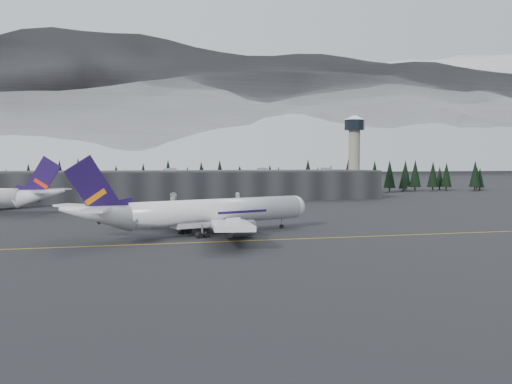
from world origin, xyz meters
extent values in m
plane|color=black|center=(0.00, 0.00, 0.00)|extent=(1400.00, 1400.00, 0.00)
cube|color=gold|center=(0.00, -2.00, 0.01)|extent=(400.00, 0.40, 0.02)
cube|color=black|center=(0.00, 125.00, 6.00)|extent=(160.00, 30.00, 12.00)
cube|color=#333335|center=(0.00, 125.00, 12.30)|extent=(160.00, 30.00, 0.60)
cylinder|color=gray|center=(75.00, 128.00, 16.00)|extent=(5.20, 5.20, 32.00)
cylinder|color=black|center=(75.00, 128.00, 33.25)|extent=(9.20, 9.20, 4.50)
cone|color=silver|center=(75.00, 128.00, 36.70)|extent=(10.00, 10.00, 2.00)
cube|color=black|center=(0.00, 162.00, 7.50)|extent=(360.00, 20.00, 15.00)
cylinder|color=silver|center=(-11.14, 11.21, 5.22)|extent=(43.09, 20.00, 5.70)
sphere|color=silver|center=(9.45, 18.52, 5.22)|extent=(5.70, 5.70, 5.70)
cone|color=silver|center=(-38.00, 1.68, 6.08)|extent=(16.95, 10.71, 8.25)
cube|color=silver|center=(-21.44, 23.18, 3.70)|extent=(24.77, 23.57, 2.44)
cylinder|color=gray|center=(-14.32, 20.16, 2.09)|extent=(7.03, 5.47, 3.61)
cube|color=silver|center=(-11.58, -4.57, 3.70)|extent=(11.43, 27.45, 2.44)
cylinder|color=gray|center=(-7.96, 2.26, 2.09)|extent=(7.03, 5.47, 3.61)
cube|color=#1C0D41|center=(-38.44, 1.52, 10.92)|extent=(11.50, 4.47, 14.15)
cube|color=orange|center=(-38.26, 1.58, 9.50)|extent=(4.54, 2.05, 3.48)
cube|color=silver|center=(-41.69, 6.41, 7.41)|extent=(10.73, 10.03, 0.47)
cube|color=silver|center=(-37.88, -4.33, 7.41)|extent=(6.10, 11.05, 0.47)
cylinder|color=black|center=(5.87, 17.25, 1.42)|extent=(0.47, 0.47, 2.85)
cylinder|color=black|center=(-18.84, 13.02, 1.42)|extent=(0.47, 0.47, 2.85)
cylinder|color=black|center=(-15.98, 4.96, 1.42)|extent=(0.47, 0.47, 2.85)
cone|color=silver|center=(-56.34, 70.41, 6.20)|extent=(17.25, 10.16, 8.42)
cube|color=#1D0D41|center=(-55.87, 70.28, 11.14)|extent=(11.91, 3.92, 14.43)
cube|color=red|center=(-56.06, 70.33, 9.69)|extent=(4.69, 1.85, 3.55)
cube|color=silver|center=(-56.11, 64.29, 7.56)|extent=(6.75, 11.38, 0.48)
cube|color=silver|center=(-52.84, 75.45, 7.56)|extent=(10.72, 10.51, 0.48)
imported|color=silver|center=(-12.81, 92.26, 0.71)|extent=(2.87, 5.36, 1.43)
imported|color=white|center=(12.32, 95.09, 0.80)|extent=(5.03, 3.88, 1.60)
camera|label=1|loc=(-35.40, -117.62, 16.81)|focal=40.00mm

